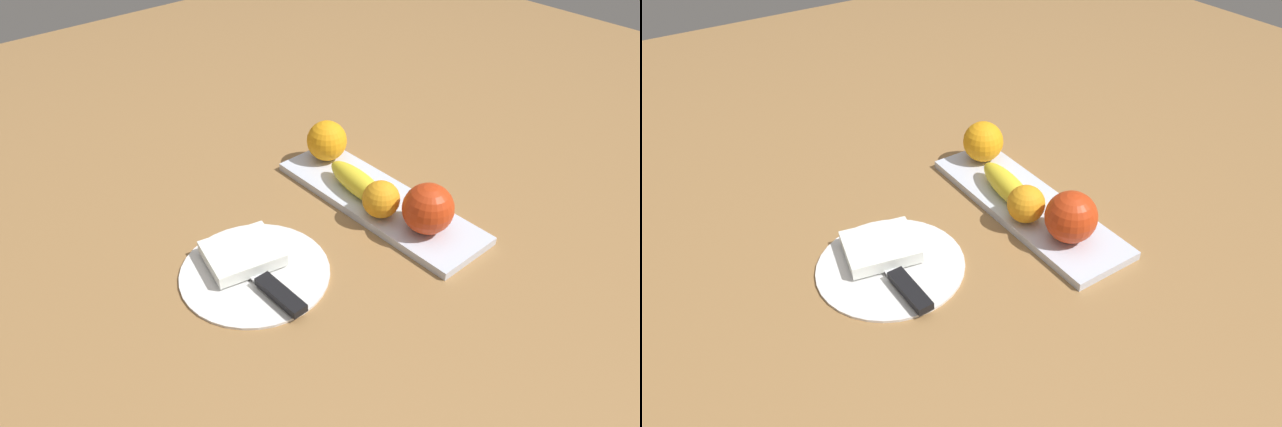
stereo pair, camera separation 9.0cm
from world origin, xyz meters
The scene contains 9 objects.
ground_plane centered at (0.00, 0.00, 0.00)m, with size 2.40×2.40×0.00m, color olive.
fruit_tray centered at (0.00, -0.03, 0.01)m, with size 0.39×0.12×0.01m, color silver.
apple centered at (-0.11, -0.03, 0.05)m, with size 0.08×0.08×0.08m, color red.
banana centered at (0.03, -0.02, 0.03)m, with size 0.15×0.04×0.04m, color yellow.
orange_near_apple centered at (-0.03, 0.00, 0.04)m, with size 0.06×0.06×0.06m, color orange.
orange_near_banana centered at (0.15, -0.05, 0.05)m, with size 0.07×0.07×0.07m, color orange.
dinner_plate centered at (0.00, 0.23, 0.00)m, with size 0.22×0.22×0.01m, color white.
folded_napkin centered at (0.03, 0.23, 0.02)m, with size 0.09×0.11×0.02m, color white.
knife centered at (-0.06, 0.24, 0.01)m, with size 0.18×0.02×0.01m.
Camera 1 is at (-0.54, 0.57, 0.60)m, focal length 32.51 mm.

